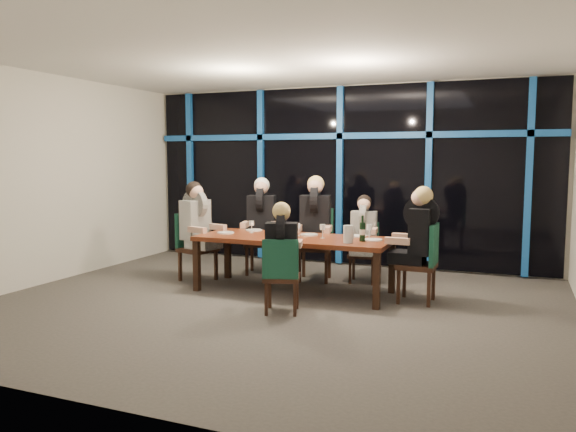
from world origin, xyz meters
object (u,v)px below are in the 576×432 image
at_px(diner_far_left, 261,212).
at_px(diner_end_left, 197,216).
at_px(diner_far_mid, 315,213).
at_px(diner_end_right, 418,227).
at_px(dining_table, 294,242).
at_px(chair_end_right, 424,259).
at_px(chair_far_right, 364,249).
at_px(chair_far_left, 262,237).
at_px(chair_near_mid, 281,272).
at_px(chair_end_left, 193,243).
at_px(chair_far_mid, 316,240).
at_px(water_pitcher, 348,234).
at_px(wine_bottle, 362,231).
at_px(diner_far_right, 364,226).
at_px(diner_near_mid, 282,241).

distance_m(diner_far_left, diner_end_left, 1.04).
relative_size(diner_far_mid, diner_end_right, 1.06).
bearing_deg(dining_table, chair_end_right, 2.63).
bearing_deg(chair_far_right, chair_far_left, 172.65).
relative_size(dining_table, chair_near_mid, 2.93).
xyz_separation_m(chair_end_left, diner_end_right, (3.27, -0.06, 0.39)).
xyz_separation_m(chair_far_mid, chair_end_left, (-1.65, -0.73, -0.03)).
distance_m(chair_far_left, diner_end_left, 1.16).
bearing_deg(diner_end_left, diner_far_mid, -52.73).
relative_size(dining_table, chair_end_right, 2.62).
distance_m(dining_table, chair_far_mid, 0.88).
height_order(diner_far_mid, water_pitcher, diner_far_mid).
bearing_deg(chair_end_right, wine_bottle, -79.81).
bearing_deg(diner_far_right, water_pitcher, -91.43).
height_order(chair_far_left, diner_far_left, diner_far_left).
distance_m(chair_far_mid, chair_far_right, 0.72).
xyz_separation_m(chair_near_mid, water_pitcher, (0.56, 0.81, 0.36)).
bearing_deg(chair_end_left, chair_far_left, -25.00).
relative_size(chair_far_right, diner_end_left, 0.89).
bearing_deg(water_pitcher, diner_end_right, 40.30).
bearing_deg(diner_far_mid, dining_table, -103.20).
relative_size(chair_far_mid, diner_end_right, 1.09).
relative_size(chair_far_right, diner_near_mid, 1.00).
xyz_separation_m(chair_end_left, diner_far_left, (0.74, 0.79, 0.42)).
bearing_deg(chair_near_mid, chair_end_left, -48.97).
distance_m(diner_far_left, diner_end_right, 2.67).
height_order(diner_near_mid, water_pitcher, diner_near_mid).
xyz_separation_m(chair_end_right, diner_end_left, (-3.28, 0.04, 0.40)).
bearing_deg(diner_far_right, dining_table, -134.77).
bearing_deg(chair_near_mid, diner_far_right, -119.94).
bearing_deg(chair_near_mid, wine_bottle, -141.35).
height_order(chair_far_right, chair_near_mid, chair_near_mid).
height_order(dining_table, water_pitcher, water_pitcher).
xyz_separation_m(chair_end_right, water_pitcher, (-0.89, -0.32, 0.31)).
relative_size(diner_near_mid, wine_bottle, 2.61).
bearing_deg(diner_end_right, diner_far_mid, -113.11).
relative_size(diner_end_left, diner_end_right, 1.00).
xyz_separation_m(diner_far_left, diner_far_right, (1.63, -0.01, -0.14)).
xyz_separation_m(diner_far_mid, water_pitcher, (0.80, -1.03, -0.14)).
distance_m(chair_far_right, diner_near_mid, 2.06).
distance_m(chair_near_mid, diner_far_mid, 1.92).
bearing_deg(chair_far_left, chair_far_mid, -22.34).
height_order(dining_table, wine_bottle, wine_bottle).
bearing_deg(diner_far_left, diner_end_right, -32.47).
height_order(diner_far_mid, diner_near_mid, diner_far_mid).
bearing_deg(water_pitcher, chair_near_mid, -106.11).
height_order(dining_table, diner_end_left, diner_end_left).
relative_size(chair_end_right, diner_far_right, 1.18).
bearing_deg(chair_end_left, chair_far_right, -55.66).
height_order(diner_far_mid, diner_far_right, diner_far_mid).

